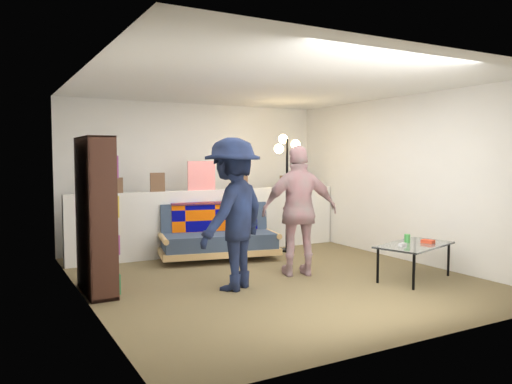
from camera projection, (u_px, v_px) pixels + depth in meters
ground at (271, 277)px, 6.30m from camera, size 5.00×5.00×0.00m
room_shell at (253, 145)px, 6.60m from camera, size 4.60×5.05×2.45m
half_wall_ledge at (213, 221)px, 7.84m from camera, size 4.45×0.15×1.00m
ledge_decor at (200, 179)px, 7.67m from camera, size 2.97×0.02×0.45m
futon_sofa at (219, 236)px, 7.38m from camera, size 1.83×1.12×0.74m
bookshelf at (96, 221)px, 5.51m from camera, size 0.29×0.87×1.73m
coffee_table at (415, 246)px, 6.15m from camera, size 1.17×0.86×0.54m
floor_lamp at (286, 168)px, 7.97m from camera, size 0.43×0.35×1.87m
person_left at (233, 214)px, 5.67m from camera, size 1.29×1.14×1.73m
person_right at (300, 211)px, 6.34m from camera, size 1.05×0.69×1.66m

